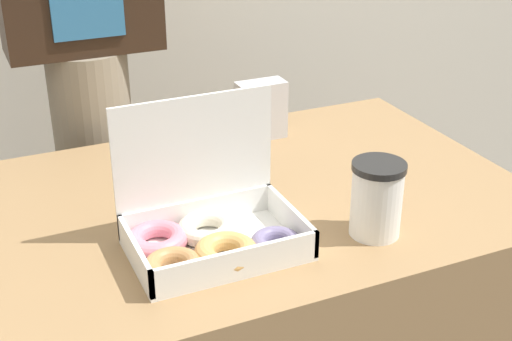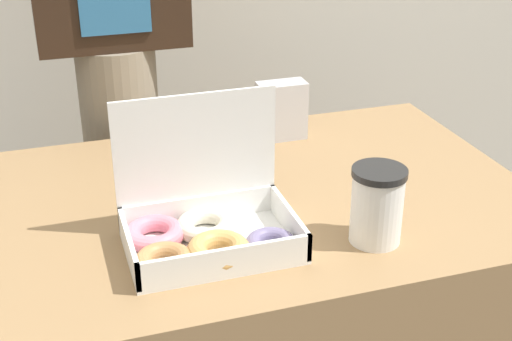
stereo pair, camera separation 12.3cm
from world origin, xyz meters
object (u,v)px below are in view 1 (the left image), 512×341
napkin_holder (261,110)px  coffee_cup (377,199)px  donut_box (206,232)px  person_customer (83,30)px

napkin_holder → coffee_cup: bearing=-89.7°
donut_box → napkin_holder: 0.50m
coffee_cup → napkin_holder: 0.48m
napkin_holder → person_customer: size_ratio=0.08×
coffee_cup → person_customer: person_customer is taller
napkin_holder → person_customer: person_customer is taller
coffee_cup → person_customer: 0.84m
donut_box → person_customer: bearing=93.7°
donut_box → coffee_cup: 0.30m
coffee_cup → person_customer: (-0.34, 0.75, 0.15)m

